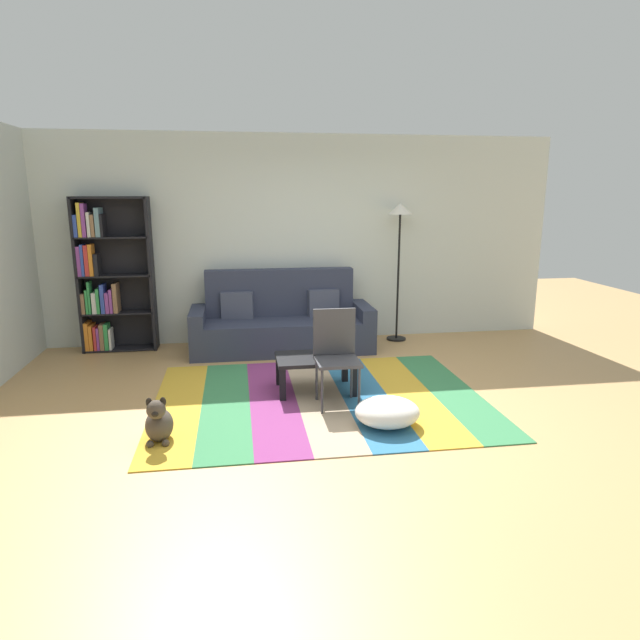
{
  "coord_description": "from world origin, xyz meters",
  "views": [
    {
      "loc": [
        -0.89,
        -4.73,
        1.95
      ],
      "look_at": [
        -0.04,
        0.8,
        0.65
      ],
      "focal_mm": 30.65,
      "sensor_mm": 36.0,
      "label": 1
    }
  ],
  "objects_px": {
    "coffee_table": "(315,362)",
    "folding_chair": "(336,349)",
    "standing_lamp": "(400,227)",
    "couch": "(282,323)",
    "pouf": "(387,412)",
    "bookshelf": "(107,278)",
    "tv_remote": "(319,358)",
    "dog": "(159,423)"
  },
  "relations": [
    {
      "from": "couch",
      "to": "folding_chair",
      "type": "bearing_deg",
      "value": -79.83
    },
    {
      "from": "pouf",
      "to": "folding_chair",
      "type": "bearing_deg",
      "value": 120.0
    },
    {
      "from": "dog",
      "to": "bookshelf",
      "type": "bearing_deg",
      "value": 108.51
    },
    {
      "from": "pouf",
      "to": "tv_remote",
      "type": "xyz_separation_m",
      "value": [
        -0.46,
        0.86,
        0.24
      ]
    },
    {
      "from": "bookshelf",
      "to": "folding_chair",
      "type": "xyz_separation_m",
      "value": [
        2.49,
        -2.22,
        -0.39
      ]
    },
    {
      "from": "coffee_table",
      "to": "bookshelf",
      "type": "bearing_deg",
      "value": 141.44
    },
    {
      "from": "dog",
      "to": "pouf",
      "type": "bearing_deg",
      "value": 0.23
    },
    {
      "from": "bookshelf",
      "to": "pouf",
      "type": "distance_m",
      "value": 4.07
    },
    {
      "from": "bookshelf",
      "to": "tv_remote",
      "type": "distance_m",
      "value": 3.12
    },
    {
      "from": "standing_lamp",
      "to": "folding_chair",
      "type": "relative_size",
      "value": 2.03
    },
    {
      "from": "coffee_table",
      "to": "folding_chair",
      "type": "relative_size",
      "value": 0.86
    },
    {
      "from": "tv_remote",
      "to": "folding_chair",
      "type": "distance_m",
      "value": 0.34
    },
    {
      "from": "couch",
      "to": "bookshelf",
      "type": "height_order",
      "value": "bookshelf"
    },
    {
      "from": "bookshelf",
      "to": "tv_remote",
      "type": "height_order",
      "value": "bookshelf"
    },
    {
      "from": "couch",
      "to": "tv_remote",
      "type": "relative_size",
      "value": 15.07
    },
    {
      "from": "tv_remote",
      "to": "standing_lamp",
      "type": "bearing_deg",
      "value": 48.4
    },
    {
      "from": "coffee_table",
      "to": "standing_lamp",
      "type": "xyz_separation_m",
      "value": [
        1.38,
        1.81,
        1.22
      ]
    },
    {
      "from": "pouf",
      "to": "bookshelf",
      "type": "bearing_deg",
      "value": 135.24
    },
    {
      "from": "couch",
      "to": "standing_lamp",
      "type": "height_order",
      "value": "standing_lamp"
    },
    {
      "from": "pouf",
      "to": "dog",
      "type": "relative_size",
      "value": 1.4
    },
    {
      "from": "dog",
      "to": "folding_chair",
      "type": "xyz_separation_m",
      "value": [
        1.55,
        0.6,
        0.37
      ]
    },
    {
      "from": "pouf",
      "to": "folding_chair",
      "type": "xyz_separation_m",
      "value": [
        -0.34,
        0.59,
        0.41
      ]
    },
    {
      "from": "bookshelf",
      "to": "dog",
      "type": "bearing_deg",
      "value": -71.49
    },
    {
      "from": "standing_lamp",
      "to": "tv_remote",
      "type": "relative_size",
      "value": 12.18
    },
    {
      "from": "folding_chair",
      "to": "bookshelf",
      "type": "bearing_deg",
      "value": 167.04
    },
    {
      "from": "coffee_table",
      "to": "pouf",
      "type": "xyz_separation_m",
      "value": [
        0.49,
        -0.94,
        -0.17
      ]
    },
    {
      "from": "coffee_table",
      "to": "dog",
      "type": "bearing_deg",
      "value": -146.04
    },
    {
      "from": "couch",
      "to": "folding_chair",
      "type": "distance_m",
      "value": 1.98
    },
    {
      "from": "pouf",
      "to": "folding_chair",
      "type": "height_order",
      "value": "folding_chair"
    },
    {
      "from": "pouf",
      "to": "standing_lamp",
      "type": "xyz_separation_m",
      "value": [
        0.89,
        2.74,
        1.4
      ]
    },
    {
      "from": "tv_remote",
      "to": "folding_chair",
      "type": "height_order",
      "value": "folding_chair"
    },
    {
      "from": "couch",
      "to": "dog",
      "type": "relative_size",
      "value": 5.69
    },
    {
      "from": "tv_remote",
      "to": "couch",
      "type": "bearing_deg",
      "value": 91.88
    },
    {
      "from": "tv_remote",
      "to": "dog",
      "type": "bearing_deg",
      "value": -154.51
    },
    {
      "from": "bookshelf",
      "to": "dog",
      "type": "xyz_separation_m",
      "value": [
        0.94,
        -2.82,
        -0.76
      ]
    },
    {
      "from": "dog",
      "to": "folding_chair",
      "type": "relative_size",
      "value": 0.44
    },
    {
      "from": "pouf",
      "to": "dog",
      "type": "distance_m",
      "value": 1.89
    },
    {
      "from": "bookshelf",
      "to": "tv_remote",
      "type": "xyz_separation_m",
      "value": [
        2.37,
        -1.95,
        -0.55
      ]
    },
    {
      "from": "couch",
      "to": "bookshelf",
      "type": "relative_size",
      "value": 1.18
    },
    {
      "from": "bookshelf",
      "to": "coffee_table",
      "type": "xyz_separation_m",
      "value": [
        2.35,
        -1.87,
        -0.62
      ]
    },
    {
      "from": "coffee_table",
      "to": "standing_lamp",
      "type": "relative_size",
      "value": 0.42
    },
    {
      "from": "folding_chair",
      "to": "coffee_table",
      "type": "bearing_deg",
      "value": 141.38
    }
  ]
}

